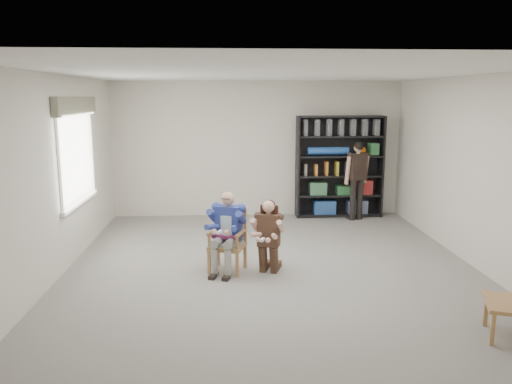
{
  "coord_description": "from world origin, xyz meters",
  "views": [
    {
      "loc": [
        -0.64,
        -6.88,
        2.49
      ],
      "look_at": [
        -0.2,
        0.6,
        1.05
      ],
      "focal_mm": 35.0,
      "sensor_mm": 36.0,
      "label": 1
    }
  ],
  "objects_px": {
    "bookshelf": "(339,167)",
    "kneeling_woman": "(268,237)",
    "standing_man": "(357,181)",
    "armchair": "(227,241)",
    "seated_man": "(227,232)"
  },
  "relations": [
    {
      "from": "seated_man",
      "to": "kneeling_woman",
      "type": "height_order",
      "value": "seated_man"
    },
    {
      "from": "seated_man",
      "to": "kneeling_woman",
      "type": "bearing_deg",
      "value": 7.29
    },
    {
      "from": "bookshelf",
      "to": "standing_man",
      "type": "xyz_separation_m",
      "value": [
        0.29,
        -0.35,
        -0.25
      ]
    },
    {
      "from": "standing_man",
      "to": "kneeling_woman",
      "type": "bearing_deg",
      "value": -145.19
    },
    {
      "from": "kneeling_woman",
      "to": "armchair",
      "type": "bearing_deg",
      "value": -172.71
    },
    {
      "from": "seated_man",
      "to": "armchair",
      "type": "bearing_deg",
      "value": 0.0
    },
    {
      "from": "seated_man",
      "to": "standing_man",
      "type": "distance_m",
      "value": 3.93
    },
    {
      "from": "kneeling_woman",
      "to": "standing_man",
      "type": "distance_m",
      "value": 3.67
    },
    {
      "from": "bookshelf",
      "to": "kneeling_woman",
      "type": "bearing_deg",
      "value": -117.61
    },
    {
      "from": "seated_man",
      "to": "bookshelf",
      "type": "distance_m",
      "value": 4.05
    },
    {
      "from": "armchair",
      "to": "bookshelf",
      "type": "bearing_deg",
      "value": 73.22
    },
    {
      "from": "seated_man",
      "to": "bookshelf",
      "type": "bearing_deg",
      "value": 73.22
    },
    {
      "from": "armchair",
      "to": "bookshelf",
      "type": "height_order",
      "value": "bookshelf"
    },
    {
      "from": "kneeling_woman",
      "to": "seated_man",
      "type": "bearing_deg",
      "value": -172.71
    },
    {
      "from": "armchair",
      "to": "seated_man",
      "type": "xyz_separation_m",
      "value": [
        0.0,
        0.0,
        0.14
      ]
    }
  ]
}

